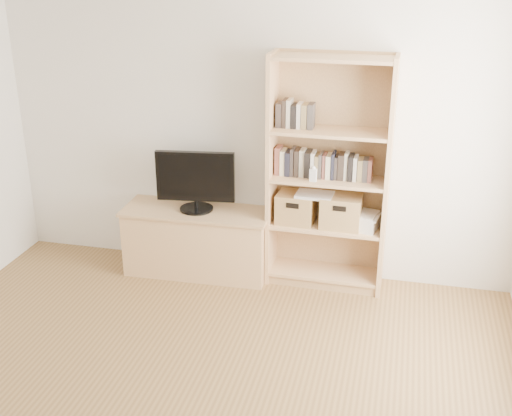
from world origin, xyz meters
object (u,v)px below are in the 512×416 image
(tv_stand, at_px, (198,242))
(baby_monitor, at_px, (313,175))
(bookshelf, at_px, (328,175))
(basket_left, at_px, (296,208))
(television, at_px, (195,181))
(basket_right, at_px, (341,211))
(laptop, at_px, (315,195))

(tv_stand, height_order, baby_monitor, baby_monitor)
(bookshelf, xyz_separation_m, basket_left, (-0.27, -0.00, -0.31))
(bookshelf, bearing_deg, tv_stand, -176.21)
(television, distance_m, baby_monitor, 1.04)
(bookshelf, distance_m, television, 1.15)
(television, bearing_deg, baby_monitor, -9.96)
(basket_left, distance_m, basket_right, 0.39)
(basket_right, height_order, laptop, laptop)
(television, height_order, laptop, television)
(bookshelf, height_order, basket_right, bookshelf)
(baby_monitor, xyz_separation_m, basket_right, (0.23, 0.10, -0.34))
(tv_stand, bearing_deg, bookshelf, 1.54)
(tv_stand, xyz_separation_m, basket_right, (1.26, 0.05, 0.40))
(bookshelf, bearing_deg, basket_right, -2.60)
(baby_monitor, height_order, laptop, baby_monitor)
(tv_stand, bearing_deg, baby_monitor, -4.20)
(basket_right, bearing_deg, tv_stand, -176.37)
(baby_monitor, bearing_deg, tv_stand, -174.89)
(bookshelf, height_order, television, bookshelf)
(bookshelf, bearing_deg, television, -176.21)
(bookshelf, xyz_separation_m, television, (-1.14, -0.06, -0.12))
(bookshelf, distance_m, laptop, 0.20)
(television, bearing_deg, basket_right, -4.84)
(tv_stand, xyz_separation_m, basket_left, (0.88, 0.06, 0.39))
(television, relative_size, laptop, 2.22)
(tv_stand, xyz_separation_m, television, (0.00, 0.00, 0.58))
(tv_stand, distance_m, bookshelf, 1.34)
(bookshelf, xyz_separation_m, basket_right, (0.12, -0.01, -0.31))
(tv_stand, distance_m, basket_left, 0.96)
(television, bearing_deg, laptop, -5.09)
(bookshelf, relative_size, basket_left, 6.36)
(tv_stand, bearing_deg, television, 0.00)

